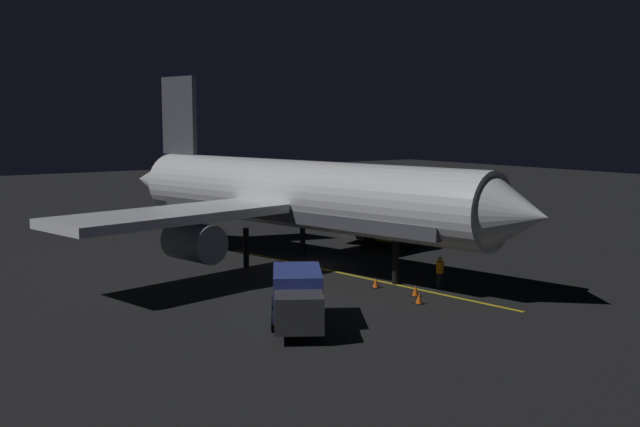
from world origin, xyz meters
name	(u,v)px	position (x,y,z in m)	size (l,w,h in m)	color
ground_plane	(301,268)	(0.00, 0.00, -0.10)	(180.00, 180.00, 0.20)	black
apron_guide_stripe	(353,275)	(-0.93, 4.00, 0.00)	(0.24, 22.65, 0.01)	gold
airliner	(295,196)	(0.12, -0.56, 4.30)	(31.14, 33.80, 12.05)	white
baggage_truck	(298,299)	(7.63, 11.12, 1.23)	(4.72, 5.82, 2.41)	navy
catering_truck	(385,227)	(-9.23, -2.95, 1.32)	(4.44, 5.87, 2.64)	gold
ground_crew_worker	(440,272)	(-2.66, 9.37, 0.89)	(0.40, 0.40, 1.74)	black
traffic_cone_near_left	(419,299)	(0.51, 11.19, 0.25)	(0.50, 0.50, 0.55)	#EA590F
traffic_cone_near_right	(376,283)	(-0.01, 7.22, 0.25)	(0.50, 0.50, 0.55)	#EA590F
traffic_cone_under_wing	(415,291)	(-0.45, 9.88, 0.25)	(0.50, 0.50, 0.55)	#EA590F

